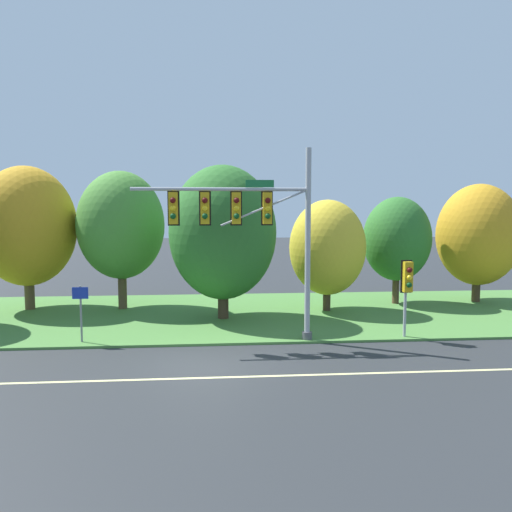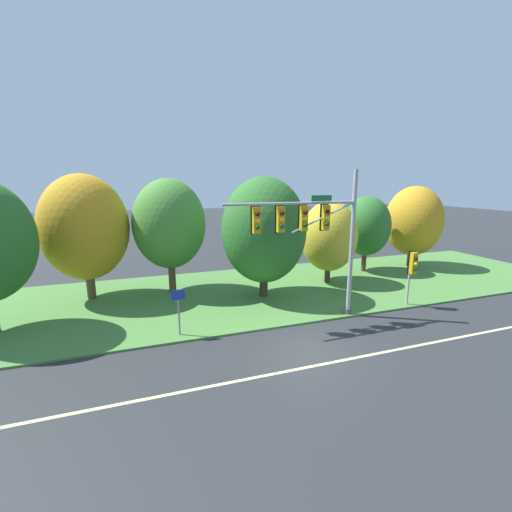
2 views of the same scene
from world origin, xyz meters
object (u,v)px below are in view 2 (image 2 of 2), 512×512
tree_mid_verge (264,231)px  tree_right_far (366,226)px  pedestrian_signal_near_kerb (412,266)px  route_sign_post (178,306)px  tree_left_of_mast (85,228)px  traffic_signal_mast (314,229)px  tree_tall_centre (329,236)px  tree_furthest_back (414,221)px  tree_behind_signpost (169,224)px

tree_mid_verge → tree_right_far: bearing=17.6°
pedestrian_signal_near_kerb → route_sign_post: bearing=178.2°
pedestrian_signal_near_kerb → tree_left_of_mast: size_ratio=0.42×
traffic_signal_mast → tree_tall_centre: size_ratio=1.33×
tree_mid_verge → tree_furthest_back: bearing=12.5°
tree_tall_centre → tree_right_far: tree_right_far is taller
pedestrian_signal_near_kerb → tree_mid_verge: 8.68m
traffic_signal_mast → tree_left_of_mast: (-11.04, 7.28, -0.38)m
route_sign_post → tree_behind_signpost: (0.39, 6.75, 2.95)m
traffic_signal_mast → route_sign_post: bearing=177.2°
tree_behind_signpost → tree_furthest_back: size_ratio=1.08×
tree_behind_signpost → tree_tall_centre: (10.59, -1.44, -1.12)m
tree_furthest_back → tree_tall_centre: bearing=-168.8°
traffic_signal_mast → tree_behind_signpost: (-6.24, 7.08, -0.34)m
tree_tall_centre → tree_furthest_back: bearing=11.2°
tree_furthest_back → route_sign_post: bearing=-160.5°
pedestrian_signal_near_kerb → tree_behind_signpost: size_ratio=0.44×
tree_left_of_mast → tree_furthest_back: (24.39, 0.13, -0.54)m
pedestrian_signal_near_kerb → traffic_signal_mast: bearing=179.3°
tree_right_far → tree_furthest_back: bearing=1.7°
tree_mid_verge → traffic_signal_mast: bearing=-76.6°
tree_behind_signpost → tree_furthest_back: (19.59, 0.33, -0.59)m
tree_behind_signpost → tree_tall_centre: tree_behind_signpost is taller
pedestrian_signal_near_kerb → tree_right_far: (2.30, 7.35, 1.28)m
route_sign_post → tree_right_far: (15.24, 6.94, 2.15)m
tree_behind_signpost → route_sign_post: bearing=-93.3°
route_sign_post → tree_furthest_back: (19.97, 7.08, 2.36)m
traffic_signal_mast → tree_right_far: size_ratio=1.28×
tree_tall_centre → tree_mid_verge: bearing=-165.2°
pedestrian_signal_near_kerb → tree_left_of_mast: 18.96m
tree_right_far → tree_behind_signpost: bearing=-179.3°
pedestrian_signal_near_kerb → tree_furthest_back: tree_furthest_back is taller
traffic_signal_mast → tree_tall_centre: 7.27m
tree_tall_centre → tree_right_far: size_ratio=0.97×
pedestrian_signal_near_kerb → route_sign_post: pedestrian_signal_near_kerb is taller
pedestrian_signal_near_kerb → tree_left_of_mast: tree_left_of_mast is taller
traffic_signal_mast → tree_furthest_back: 15.29m
tree_mid_verge → tree_right_far: tree_mid_verge is taller
tree_mid_verge → tree_furthest_back: tree_mid_verge is taller
tree_tall_centre → route_sign_post: bearing=-154.2°
tree_left_of_mast → traffic_signal_mast: bearing=-33.4°
tree_left_of_mast → tree_tall_centre: 15.51m
route_sign_post → tree_furthest_back: 21.32m
route_sign_post → pedestrian_signal_near_kerb: bearing=-1.8°
traffic_signal_mast → pedestrian_signal_near_kerb: bearing=-0.7°
tree_tall_centre → tree_behind_signpost: bearing=172.2°
traffic_signal_mast → tree_behind_signpost: size_ratio=1.05×
route_sign_post → tree_left_of_mast: 8.73m
tree_behind_signpost → tree_mid_verge: tree_mid_verge is taller
tree_furthest_back → pedestrian_signal_near_kerb: bearing=-133.2°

